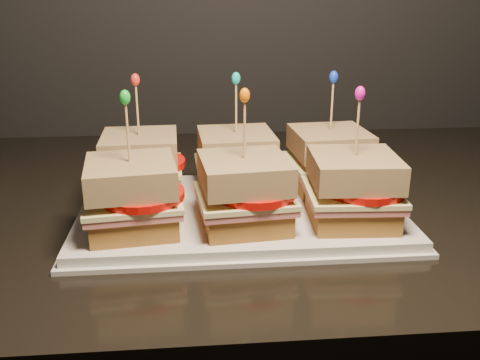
{
  "coord_description": "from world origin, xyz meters",
  "views": [
    {
      "loc": [
        -0.48,
        0.89,
        1.24
      ],
      "look_at": [
        -0.42,
        1.55,
        1.0
      ],
      "focal_mm": 40.0,
      "sensor_mm": 36.0,
      "label": 1
    }
  ],
  "objects": [
    {
      "name": "granite_slab",
      "position": [
        -0.54,
        1.65,
        0.93
      ],
      "size": [
        2.19,
        0.73,
        0.03
      ],
      "primitive_type": "cube",
      "color": "black",
      "rests_on": "cabinet"
    },
    {
      "name": "platter",
      "position": [
        -0.42,
        1.55,
        0.95
      ],
      "size": [
        0.42,
        0.26,
        0.02
      ],
      "primitive_type": "cube",
      "color": "silver",
      "rests_on": "granite_slab"
    },
    {
      "name": "platter_rim",
      "position": [
        -0.42,
        1.55,
        0.95
      ],
      "size": [
        0.43,
        0.27,
        0.01
      ],
      "primitive_type": "cube",
      "color": "silver",
      "rests_on": "granite_slab"
    },
    {
      "name": "sandwich_0_bread_bot",
      "position": [
        -0.55,
        1.61,
        0.98
      ],
      "size": [
        0.1,
        0.1,
        0.03
      ],
      "primitive_type": "cube",
      "rotation": [
        0.0,
        0.0,
        0.03
      ],
      "color": "#573613",
      "rests_on": "platter"
    },
    {
      "name": "sandwich_0_ham",
      "position": [
        -0.55,
        1.61,
        0.99
      ],
      "size": [
        0.11,
        0.11,
        0.01
      ],
      "primitive_type": "cube",
      "rotation": [
        0.0,
        0.0,
        0.03
      ],
      "color": "#C16866",
      "rests_on": "sandwich_0_bread_bot"
    },
    {
      "name": "sandwich_0_cheese",
      "position": [
        -0.55,
        1.61,
        1.0
      ],
      "size": [
        0.12,
        0.11,
        0.01
      ],
      "primitive_type": "cube",
      "rotation": [
        0.0,
        0.0,
        0.03
      ],
      "color": "#F3ECA0",
      "rests_on": "sandwich_0_ham"
    },
    {
      "name": "sandwich_0_tomato",
      "position": [
        -0.54,
        1.6,
        1.01
      ],
      "size": [
        0.1,
        0.1,
        0.01
      ],
      "primitive_type": "cylinder",
      "color": "red",
      "rests_on": "sandwich_0_cheese"
    },
    {
      "name": "sandwich_0_bread_top",
      "position": [
        -0.55,
        1.61,
        1.03
      ],
      "size": [
        0.11,
        0.11,
        0.03
      ],
      "primitive_type": "cube",
      "rotation": [
        0.0,
        0.0,
        0.03
      ],
      "color": "#53280B",
      "rests_on": "sandwich_0_tomato"
    },
    {
      "name": "sandwich_0_pick",
      "position": [
        -0.55,
        1.61,
        1.08
      ],
      "size": [
        0.0,
        0.0,
        0.09
      ],
      "primitive_type": "cylinder",
      "color": "tan",
      "rests_on": "sandwich_0_bread_top"
    },
    {
      "name": "sandwich_0_frill",
      "position": [
        -0.55,
        1.61,
        1.12
      ],
      "size": [
        0.01,
        0.01,
        0.02
      ],
      "primitive_type": "ellipsoid",
      "color": "red",
      "rests_on": "sandwich_0_pick"
    },
    {
      "name": "sandwich_1_bread_bot",
      "position": [
        -0.42,
        1.61,
        0.98
      ],
      "size": [
        0.11,
        0.11,
        0.03
      ],
      "primitive_type": "cube",
      "rotation": [
        0.0,
        0.0,
        0.05
      ],
      "color": "#573613",
      "rests_on": "platter"
    },
    {
      "name": "sandwich_1_ham",
      "position": [
        -0.42,
        1.61,
        0.99
      ],
      "size": [
        0.12,
        0.11,
        0.01
      ],
      "primitive_type": "cube",
      "rotation": [
        0.0,
        0.0,
        0.05
      ],
      "color": "#C16866",
      "rests_on": "sandwich_1_bread_bot"
    },
    {
      "name": "sandwich_1_cheese",
      "position": [
        -0.42,
        1.61,
        1.0
      ],
      "size": [
        0.12,
        0.11,
        0.01
      ],
      "primitive_type": "cube",
      "rotation": [
        0.0,
        0.0,
        0.05
      ],
      "color": "#F3ECA0",
      "rests_on": "sandwich_1_ham"
    },
    {
      "name": "sandwich_1_tomato",
      "position": [
        -0.41,
        1.6,
        1.01
      ],
      "size": [
        0.1,
        0.1,
        0.01
      ],
      "primitive_type": "cylinder",
      "color": "red",
      "rests_on": "sandwich_1_cheese"
    },
    {
      "name": "sandwich_1_bread_top",
      "position": [
        -0.42,
        1.61,
        1.03
      ],
      "size": [
        0.11,
        0.11,
        0.03
      ],
      "primitive_type": "cube",
      "rotation": [
        0.0,
        0.0,
        0.05
      ],
      "color": "#53280B",
      "rests_on": "sandwich_1_tomato"
    },
    {
      "name": "sandwich_1_pick",
      "position": [
        -0.42,
        1.61,
        1.08
      ],
      "size": [
        0.0,
        0.0,
        0.09
      ],
      "primitive_type": "cylinder",
      "color": "tan",
      "rests_on": "sandwich_1_bread_top"
    },
    {
      "name": "sandwich_1_frill",
      "position": [
        -0.42,
        1.61,
        1.12
      ],
      "size": [
        0.01,
        0.01,
        0.02
      ],
      "primitive_type": "ellipsoid",
      "color": "#11B6B3",
      "rests_on": "sandwich_1_pick"
    },
    {
      "name": "sandwich_2_bread_bot",
      "position": [
        -0.28,
        1.61,
        0.98
      ],
      "size": [
        0.11,
        0.11,
        0.03
      ],
      "primitive_type": "cube",
      "rotation": [
        0.0,
        0.0,
        0.07
      ],
      "color": "#573613",
      "rests_on": "platter"
    },
    {
      "name": "sandwich_2_ham",
      "position": [
        -0.28,
        1.61,
        0.99
      ],
      "size": [
        0.12,
        0.11,
        0.01
      ],
      "primitive_type": "cube",
      "rotation": [
        0.0,
        0.0,
        0.07
      ],
      "color": "#C16866",
      "rests_on": "sandwich_2_bread_bot"
    },
    {
      "name": "sandwich_2_cheese",
      "position": [
        -0.28,
        1.61,
        1.0
      ],
      "size": [
        0.12,
        0.12,
        0.01
      ],
      "primitive_type": "cube",
      "rotation": [
        0.0,
        0.0,
        0.07
      ],
      "color": "#F3ECA0",
      "rests_on": "sandwich_2_ham"
    },
    {
      "name": "sandwich_2_tomato",
      "position": [
        -0.27,
        1.6,
        1.01
      ],
      "size": [
        0.1,
        0.1,
        0.01
      ],
      "primitive_type": "cylinder",
      "color": "red",
      "rests_on": "sandwich_2_cheese"
    },
    {
      "name": "sandwich_2_bread_top",
      "position": [
        -0.28,
        1.61,
        1.03
      ],
      "size": [
        0.11,
        0.11,
        0.03
      ],
      "primitive_type": "cube",
      "rotation": [
        0.0,
        0.0,
        0.07
      ],
      "color": "#53280B",
      "rests_on": "sandwich_2_tomato"
    },
    {
      "name": "sandwich_2_pick",
      "position": [
        -0.28,
        1.61,
        1.08
      ],
      "size": [
        0.0,
        0.0,
        0.09
      ],
      "primitive_type": "cylinder",
      "color": "tan",
      "rests_on": "sandwich_2_bread_top"
    },
    {
      "name": "sandwich_2_frill",
      "position": [
        -0.28,
        1.61,
        1.12
      ],
      "size": [
        0.01,
        0.01,
        0.02
      ],
      "primitive_type": "ellipsoid",
      "color": "blue",
      "rests_on": "sandwich_2_pick"
    },
    {
      "name": "sandwich_3_bread_bot",
      "position": [
        -0.55,
        1.49,
        0.98
      ],
      "size": [
        0.11,
        0.11,
        0.03
      ],
      "primitive_type": "cube",
      "rotation": [
        0.0,
        0.0,
        0.12
      ],
      "color": "#573613",
      "rests_on": "platter"
    },
    {
      "name": "sandwich_3_ham",
      "position": [
        -0.55,
        1.49,
        0.99
      ],
      "size": [
        0.12,
        0.12,
        0.01
      ],
      "primitive_type": "cube",
      "rotation": [
        0.0,
        0.0,
        0.12
      ],
      "color": "#C16866",
      "rests_on": "sandwich_3_bread_bot"
    },
    {
      "name": "sandwich_3_cheese",
      "position": [
        -0.55,
        1.49,
        1.0
      ],
      "size": [
        0.12,
        0.12,
        0.01
      ],
      "primitive_type": "cube",
      "rotation": [
        0.0,
        0.0,
        0.12
      ],
      "color": "#F3ECA0",
      "rests_on": "sandwich_3_ham"
    },
    {
      "name": "sandwich_3_tomato",
      "position": [
        -0.54,
        1.48,
        1.01
      ],
      "size": [
        0.1,
        0.1,
        0.01
      ],
      "primitive_type": "cylinder",
      "color": "red",
      "rests_on": "sandwich_3_cheese"
    },
    {
      "name": "sandwich_3_bread_top",
      "position": [
        -0.55,
        1.49,
        1.03
      ],
      "size": [
        0.11,
        0.11,
        0.03
      ],
      "primitive_type": "cube",
      "rotation": [
        0.0,
        0.0,
        0.12
      ],
      "color": "#53280B",
      "rests_on": "sandwich_3_tomato"
    },
    {
      "name": "sandwich_3_pick",
      "position": [
        -0.55,
        1.49,
        1.08
      ],
      "size": [
        0.0,
        0.0,
        0.09
      ],
      "primitive_type": "cylinder",
      "color": "tan",
      "rests_on": "sandwich_3_bread_top"
    },
    {
      "name": "sandwich_3_frill",
      "position": [
        -0.55,
        1.49,
        1.12
      ],
      "size": [
        0.01,
        0.01,
        0.02
      ],
      "primitive_type": "ellipsoid",
      "color": "green",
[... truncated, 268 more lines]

